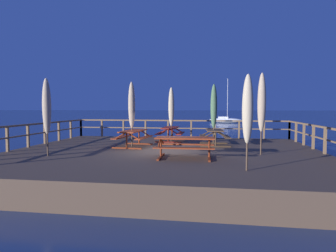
% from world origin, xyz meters
% --- Properties ---
extents(ground_plane, '(600.00, 600.00, 0.00)m').
position_xyz_m(ground_plane, '(0.00, 0.00, 0.00)').
color(ground_plane, navy).
extents(wooden_deck, '(13.17, 11.34, 0.83)m').
position_xyz_m(wooden_deck, '(0.00, 0.00, 0.42)').
color(wooden_deck, brown).
rests_on(wooden_deck, ground).
extents(railing_waterside_far, '(12.97, 0.10, 1.09)m').
position_xyz_m(railing_waterside_far, '(-0.00, 5.52, 1.56)').
color(railing_waterside_far, brown).
rests_on(railing_waterside_far, wooden_deck).
extents(railing_side_left, '(0.10, 11.14, 1.09)m').
position_xyz_m(railing_side_left, '(-6.44, 0.00, 1.56)').
color(railing_side_left, brown).
rests_on(railing_side_left, wooden_deck).
extents(railing_side_right, '(0.10, 11.14, 1.09)m').
position_xyz_m(railing_side_right, '(6.44, 0.00, 1.56)').
color(railing_side_right, brown).
rests_on(railing_side_right, wooden_deck).
extents(picnic_table_back_right, '(1.40, 1.87, 0.78)m').
position_xyz_m(picnic_table_back_right, '(-0.28, 3.53, 1.39)').
color(picnic_table_back_right, maroon).
rests_on(picnic_table_back_right, wooden_deck).
extents(picnic_table_front_left, '(1.56, 2.14, 0.78)m').
position_xyz_m(picnic_table_front_left, '(-1.70, 1.03, 1.39)').
color(picnic_table_front_left, '#993819').
rests_on(picnic_table_front_left, wooden_deck).
extents(picnic_table_mid_left, '(1.52, 1.77, 0.78)m').
position_xyz_m(picnic_table_mid_left, '(2.11, 2.05, 1.38)').
color(picnic_table_mid_left, brown).
rests_on(picnic_table_mid_left, wooden_deck).
extents(picnic_table_mid_centre, '(2.15, 1.44, 0.78)m').
position_xyz_m(picnic_table_mid_centre, '(1.03, -1.81, 1.40)').
color(picnic_table_mid_centre, '#993819').
rests_on(picnic_table_mid_centre, wooden_deck).
extents(patio_umbrella_short_mid, '(0.32, 0.32, 2.95)m').
position_xyz_m(patio_umbrella_short_mid, '(-0.22, 3.47, 2.71)').
color(patio_umbrella_short_mid, '#4C3828').
rests_on(patio_umbrella_short_mid, wooden_deck).
extents(patio_umbrella_tall_back_left, '(0.32, 0.32, 3.05)m').
position_xyz_m(patio_umbrella_tall_back_left, '(-1.75, 0.99, 2.77)').
color(patio_umbrella_tall_back_left, '#4C3828').
rests_on(patio_umbrella_tall_back_left, wooden_deck).
extents(patio_umbrella_short_front, '(0.32, 0.32, 2.97)m').
position_xyz_m(patio_umbrella_short_front, '(2.07, 2.00, 2.72)').
color(patio_umbrella_short_front, '#4C3828').
rests_on(patio_umbrella_short_front, wooden_deck).
extents(patio_umbrella_short_back, '(0.32, 0.32, 3.18)m').
position_xyz_m(patio_umbrella_short_back, '(3.89, -0.62, 2.85)').
color(patio_umbrella_short_back, '#4C3828').
rests_on(patio_umbrella_short_back, wooden_deck).
extents(patio_umbrella_tall_mid_left, '(0.32, 0.32, 2.81)m').
position_xyz_m(patio_umbrella_tall_mid_left, '(3.02, -3.67, 2.62)').
color(patio_umbrella_tall_mid_left, '#4C3828').
rests_on(patio_umbrella_tall_mid_left, wooden_deck).
extents(patio_umbrella_tall_mid_right, '(0.32, 0.32, 2.95)m').
position_xyz_m(patio_umbrella_tall_mid_right, '(-4.16, -2.15, 2.71)').
color(patio_umbrella_tall_mid_right, '#4C3828').
rests_on(patio_umbrella_tall_mid_right, wooden_deck).
extents(sailboat_distant, '(6.23, 3.45, 7.72)m').
position_xyz_m(sailboat_distant, '(4.20, 40.04, 0.51)').
color(sailboat_distant, silver).
rests_on(sailboat_distant, ground).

